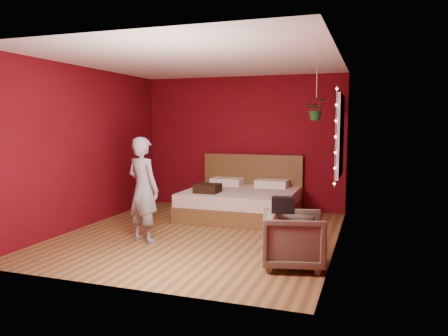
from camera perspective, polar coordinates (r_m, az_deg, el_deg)
floor at (r=6.73m, az=-3.13°, el=-8.69°), size 4.50×4.50×0.00m
room_walls at (r=6.51m, az=-3.21°, el=5.74°), size 4.04×4.54×2.62m
window at (r=6.96m, az=14.93°, el=4.09°), size 0.05×0.97×1.27m
fairy_lights at (r=6.43m, az=14.37°, el=3.97°), size 0.04×0.04×1.45m
bed at (r=7.94m, az=2.37°, el=-4.35°), size 1.97×1.67×1.08m
person at (r=6.33m, az=-10.52°, el=-2.78°), size 0.63×0.52×1.50m
armchair at (r=5.28m, az=9.09°, el=-9.22°), size 0.85×0.84×0.65m
handbag at (r=5.15m, az=7.78°, el=-4.79°), size 0.28×0.16×0.19m
throw_pillow at (r=7.60m, az=-2.15°, el=-2.66°), size 0.42×0.42×0.14m
hanging_plant at (r=7.27m, az=11.95°, el=7.51°), size 0.37×0.34×0.86m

